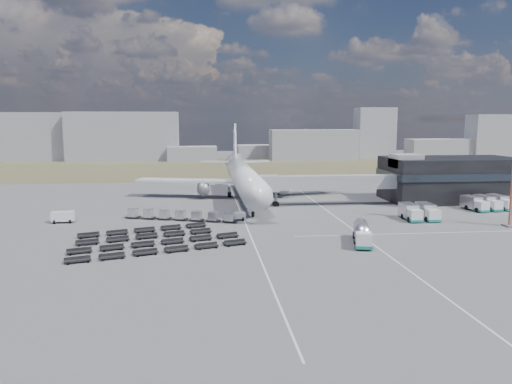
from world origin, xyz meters
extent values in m
plane|color=#565659|center=(0.00, 0.00, 0.00)|extent=(420.00, 420.00, 0.00)
cube|color=brown|center=(0.00, 110.00, 0.01)|extent=(420.00, 90.00, 0.01)
cube|color=silver|center=(-2.00, 5.00, 0.01)|extent=(0.25, 110.00, 0.01)
cube|color=silver|center=(16.00, 5.00, 0.01)|extent=(0.25, 110.00, 0.01)
cube|color=silver|center=(25.00, -8.00, 0.01)|extent=(40.00, 0.25, 0.01)
cube|color=black|center=(48.00, 24.00, 5.00)|extent=(30.00, 16.00, 10.00)
cube|color=#262D38|center=(48.00, 24.00, 6.20)|extent=(30.40, 16.40, 1.60)
cube|color=#939399|center=(36.00, 22.00, 9.50)|extent=(6.00, 6.00, 3.00)
cube|color=#939399|center=(18.10, 20.50, 5.10)|extent=(29.80, 3.00, 3.00)
cube|color=#939399|center=(4.70, 20.00, 5.10)|extent=(4.00, 3.60, 3.40)
cylinder|color=slate|center=(6.20, 20.50, 2.55)|extent=(0.70, 0.70, 5.10)
cylinder|color=black|center=(6.20, 20.50, 0.45)|extent=(1.40, 0.90, 1.40)
cylinder|color=white|center=(0.00, 30.00, 5.30)|extent=(5.60, 48.00, 5.60)
cone|color=white|center=(0.00, 3.50, 5.30)|extent=(5.60, 5.00, 5.60)
cone|color=white|center=(0.00, 58.00, 6.10)|extent=(5.60, 8.00, 5.60)
cube|color=black|center=(0.00, 5.50, 6.10)|extent=(2.20, 2.00, 0.80)
cube|color=white|center=(-13.00, 35.00, 4.10)|extent=(25.59, 11.38, 0.50)
cube|color=white|center=(13.00, 35.00, 4.10)|extent=(25.59, 11.38, 0.50)
cylinder|color=slate|center=(-9.50, 33.00, 2.40)|extent=(3.00, 5.00, 3.00)
cylinder|color=slate|center=(9.50, 33.00, 2.40)|extent=(3.00, 5.00, 3.00)
cube|color=white|center=(-5.50, 60.00, 6.50)|extent=(9.49, 5.63, 0.35)
cube|color=white|center=(5.50, 60.00, 6.50)|extent=(9.49, 5.63, 0.35)
cube|color=white|center=(0.00, 61.00, 11.80)|extent=(0.50, 9.06, 11.45)
cylinder|color=slate|center=(0.00, 9.00, 1.25)|extent=(0.50, 0.50, 2.50)
cylinder|color=slate|center=(-3.20, 34.00, 1.25)|extent=(0.60, 0.60, 2.50)
cylinder|color=slate|center=(3.20, 34.00, 1.25)|extent=(0.60, 0.60, 2.50)
cylinder|color=black|center=(0.00, 9.00, 0.50)|extent=(0.50, 1.20, 1.20)
cube|color=#9597A2|center=(-86.74, 151.02, 10.91)|extent=(44.70, 12.00, 21.82)
cube|color=#9597A2|center=(-45.15, 146.65, 11.03)|extent=(49.57, 12.00, 22.06)
cube|color=#9597A2|center=(-14.08, 142.82, 3.25)|extent=(22.07, 12.00, 6.50)
cube|color=#9597A2|center=(16.72, 157.02, 3.15)|extent=(18.20, 12.00, 6.29)
cube|color=#9597A2|center=(41.90, 142.62, 6.98)|extent=(40.30, 12.00, 13.96)
cube|color=#9597A2|center=(75.05, 154.04, 12.18)|extent=(18.30, 12.00, 24.36)
cube|color=#9597A2|center=(105.65, 144.98, 4.64)|extent=(32.86, 12.00, 9.29)
cube|color=#9597A2|center=(137.24, 143.13, 10.52)|extent=(36.22, 12.00, 21.04)
cube|color=white|center=(13.56, -17.17, 1.40)|extent=(2.82, 2.82, 2.22)
cube|color=#167F74|center=(13.56, -17.17, 0.53)|extent=(2.94, 2.94, 0.48)
cylinder|color=silver|center=(14.75, -12.60, 1.83)|extent=(4.15, 7.60, 2.41)
cube|color=slate|center=(14.75, -12.60, 0.72)|extent=(4.06, 7.58, 0.34)
cylinder|color=black|center=(14.39, -14.00, 0.48)|extent=(2.69, 1.66, 1.06)
cube|color=white|center=(-3.36, 6.15, 0.72)|extent=(3.25, 1.90, 1.45)
cube|color=white|center=(-35.21, 7.17, 1.06)|extent=(4.05, 2.07, 2.12)
cube|color=white|center=(8.86, 39.76, 1.71)|extent=(3.54, 6.75, 3.00)
cube|color=#167F74|center=(8.86, 39.76, 0.48)|extent=(3.66, 6.87, 0.48)
cube|color=white|center=(29.12, 0.50, 1.28)|extent=(2.34, 2.24, 2.17)
cube|color=#167F74|center=(29.12, 0.50, 0.44)|extent=(2.44, 2.34, 0.44)
cube|color=silver|center=(29.23, 3.95, 1.68)|extent=(2.51, 4.61, 2.56)
cube|color=white|center=(32.48, 0.39, 1.28)|extent=(2.34, 2.24, 2.17)
cube|color=#167F74|center=(32.48, 0.39, 0.44)|extent=(2.44, 2.34, 0.44)
cube|color=silver|center=(32.59, 3.84, 1.68)|extent=(2.51, 4.61, 2.56)
cube|color=white|center=(46.88, 8.63, 1.24)|extent=(2.51, 2.43, 2.10)
cube|color=#167F74|center=(46.88, 8.63, 0.43)|extent=(2.62, 2.54, 0.43)
cube|color=silver|center=(46.34, 11.93, 1.62)|extent=(2.97, 4.71, 2.48)
cube|color=white|center=(50.09, 9.16, 1.24)|extent=(2.51, 2.43, 2.10)
cube|color=#167F74|center=(50.09, 9.16, 0.43)|extent=(2.62, 2.54, 0.43)
cube|color=silver|center=(49.54, 12.45, 1.62)|extent=(2.97, 4.71, 2.48)
cube|color=white|center=(53.29, 9.68, 1.24)|extent=(2.51, 2.43, 2.10)
cube|color=#167F74|center=(53.29, 9.68, 0.43)|extent=(2.62, 2.54, 0.43)
cube|color=silver|center=(52.75, 12.98, 1.62)|extent=(2.97, 4.71, 2.48)
cube|color=black|center=(-22.99, 9.94, 0.30)|extent=(2.96, 2.32, 0.18)
cube|color=silver|center=(-22.99, 9.94, 1.15)|extent=(2.01, 2.01, 1.50)
cube|color=black|center=(-19.95, 8.95, 0.30)|extent=(2.96, 2.32, 0.18)
cube|color=silver|center=(-19.95, 8.95, 1.15)|extent=(2.01, 2.01, 1.50)
cube|color=black|center=(-16.91, 7.96, 0.30)|extent=(2.96, 2.32, 0.18)
cube|color=silver|center=(-16.91, 7.96, 1.15)|extent=(2.01, 2.01, 1.50)
cube|color=black|center=(-13.88, 6.97, 0.30)|extent=(2.96, 2.32, 0.18)
cube|color=silver|center=(-13.88, 6.97, 1.15)|extent=(2.01, 2.01, 1.50)
cube|color=black|center=(-10.84, 5.99, 0.30)|extent=(2.96, 2.32, 0.18)
cube|color=silver|center=(-10.84, 5.99, 1.15)|extent=(2.01, 2.01, 1.50)
cube|color=black|center=(-7.80, 5.00, 0.30)|extent=(2.96, 2.32, 0.18)
cube|color=silver|center=(-7.80, 5.00, 1.15)|extent=(2.01, 2.01, 1.50)
cube|color=black|center=(-4.77, 4.01, 0.30)|extent=(2.96, 2.32, 0.18)
cube|color=silver|center=(-4.77, 4.01, 1.15)|extent=(2.01, 2.01, 1.50)
cube|color=black|center=(-15.66, -15.79, 0.41)|extent=(26.21, 10.12, 0.81)
cube|color=black|center=(-17.15, -11.29, 0.41)|extent=(26.21, 10.12, 0.81)
cube|color=black|center=(-18.64, -6.80, 0.41)|extent=(21.93, 8.70, 0.81)
cube|color=black|center=(-20.13, -2.31, 0.41)|extent=(21.93, 8.70, 0.81)
cube|color=#565659|center=(44.44, -4.65, 0.16)|extent=(2.12, 2.12, 0.32)
camera|label=1|loc=(-9.63, -85.77, 18.88)|focal=35.00mm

